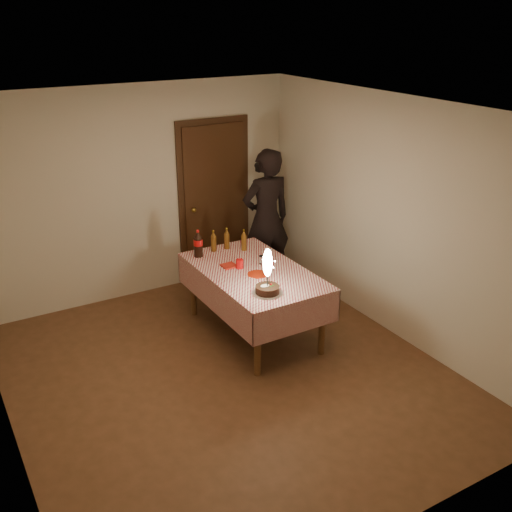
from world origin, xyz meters
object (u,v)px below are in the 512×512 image
object	(u,v)px
birthday_cake	(267,281)
clear_cup	(262,260)
red_plate	(258,274)
amber_bottle_mid	(227,239)
red_cup	(240,264)
cola_bottle	(198,244)
photographer	(266,219)
dining_table	(254,279)
amber_bottle_right	(244,241)
amber_bottle_left	(214,241)

from	to	relation	value
birthday_cake	clear_cup	distance (m)	0.75
red_plate	clear_cup	xyz separation A→B (m)	(0.19, 0.23, 0.04)
red_plate	amber_bottle_mid	distance (m)	0.84
amber_bottle_mid	red_cup	bearing A→B (deg)	-104.61
red_plate	cola_bottle	xyz separation A→B (m)	(-0.32, 0.77, 0.15)
photographer	red_cup	bearing A→B (deg)	-134.67
dining_table	red_cup	distance (m)	0.22
dining_table	amber_bottle_right	world-z (taller)	amber_bottle_right
red_plate	photographer	distance (m)	1.40
dining_table	red_cup	bearing A→B (deg)	128.20
cola_bottle	amber_bottle_mid	size ratio (longest dim) A/B	1.25
clear_cup	photographer	world-z (taller)	photographer
dining_table	photographer	distance (m)	1.31
amber_bottle_left	photographer	world-z (taller)	photographer
red_cup	clear_cup	bearing A→B (deg)	-3.32
clear_cup	dining_table	bearing A→B (deg)	-146.71
dining_table	amber_bottle_mid	xyz separation A→B (m)	(0.05, 0.71, 0.22)
dining_table	photographer	xyz separation A→B (m)	(0.78, 1.02, 0.24)
cola_bottle	amber_bottle_left	distance (m)	0.23
amber_bottle_mid	amber_bottle_right	bearing A→B (deg)	-44.44
clear_cup	photographer	bearing A→B (deg)	56.16
birthday_cake	photographer	world-z (taller)	photographer
dining_table	amber_bottle_mid	bearing A→B (deg)	86.02
clear_cup	cola_bottle	bearing A→B (deg)	133.39
cola_bottle	amber_bottle_right	bearing A→B (deg)	-9.99
dining_table	clear_cup	distance (m)	0.25
amber_bottle_left	photographer	distance (m)	0.95
clear_cup	amber_bottle_left	world-z (taller)	amber_bottle_left
dining_table	red_plate	distance (m)	0.16
birthday_cake	cola_bottle	xyz separation A→B (m)	(-0.18, 1.21, 0.02)
red_plate	amber_bottle_left	bearing A→B (deg)	96.93
dining_table	amber_bottle_mid	distance (m)	0.74
red_cup	photographer	distance (m)	1.26
amber_bottle_right	red_cup	bearing A→B (deg)	-124.61
cola_bottle	photographer	xyz separation A→B (m)	(1.12, 0.37, -0.01)
amber_bottle_mid	amber_bottle_left	bearing A→B (deg)	177.34
cola_bottle	amber_bottle_left	world-z (taller)	cola_bottle
red_cup	amber_bottle_left	distance (m)	0.59
birthday_cake	photographer	size ratio (longest dim) A/B	0.26
red_plate	birthday_cake	bearing A→B (deg)	-108.57
amber_bottle_right	amber_bottle_mid	bearing A→B (deg)	135.56
red_cup	amber_bottle_right	bearing A→B (deg)	55.39
red_plate	amber_bottle_right	world-z (taller)	amber_bottle_right
clear_cup	amber_bottle_right	bearing A→B (deg)	86.80
photographer	amber_bottle_mid	bearing A→B (deg)	-156.70
red_cup	cola_bottle	bearing A→B (deg)	114.49
red_cup	amber_bottle_right	distance (m)	0.53
amber_bottle_mid	birthday_cake	bearing A→B (deg)	-99.61
birthday_cake	amber_bottle_left	world-z (taller)	birthday_cake
birthday_cake	photographer	xyz separation A→B (m)	(0.95, 1.57, 0.01)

